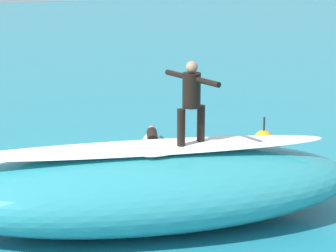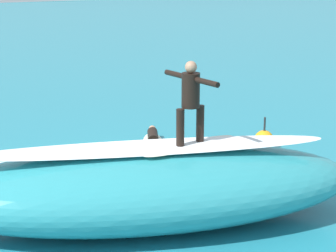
# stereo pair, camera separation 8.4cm
# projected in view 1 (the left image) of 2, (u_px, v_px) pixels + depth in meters

# --- Properties ---
(ground_plane) EXTENTS (120.00, 120.00, 0.00)m
(ground_plane) POSITION_uv_depth(u_px,v_px,m) (115.00, 183.00, 13.70)
(ground_plane) COLOR teal
(wave_crest) EXTENTS (8.79, 5.19, 1.55)m
(wave_crest) POSITION_uv_depth(u_px,v_px,m) (148.00, 187.00, 11.39)
(wave_crest) COLOR teal
(wave_crest) RESTS_ON ground_plane
(wave_foam_lip) EXTENTS (7.05, 3.05, 0.08)m
(wave_foam_lip) POSITION_uv_depth(u_px,v_px,m) (148.00, 148.00, 11.17)
(wave_foam_lip) COLOR white
(wave_foam_lip) RESTS_ON wave_crest
(surfboard_riding) EXTENTS (2.25, 0.86, 0.06)m
(surfboard_riding) POSITION_uv_depth(u_px,v_px,m) (191.00, 146.00, 11.32)
(surfboard_riding) COLOR #EAE5C6
(surfboard_riding) RESTS_ON wave_crest
(surfer_riding) EXTENTS (0.64, 1.53, 1.61)m
(surfer_riding) POSITION_uv_depth(u_px,v_px,m) (191.00, 96.00, 11.05)
(surfer_riding) COLOR black
(surfer_riding) RESTS_ON surfboard_riding
(surfboard_paddling) EXTENTS (1.30, 1.98, 0.09)m
(surfboard_paddling) POSITION_uv_depth(u_px,v_px,m) (152.00, 143.00, 16.60)
(surfboard_paddling) COLOR #EAE5C6
(surfboard_paddling) RESTS_ON ground_plane
(surfer_paddling) EXTENTS (0.91, 1.65, 0.31)m
(surfer_paddling) POSITION_uv_depth(u_px,v_px,m) (153.00, 138.00, 16.42)
(surfer_paddling) COLOR black
(surfer_paddling) RESTS_ON surfboard_paddling
(buoy_marker) EXTENTS (0.53, 0.53, 0.91)m
(buoy_marker) POSITION_uv_depth(u_px,v_px,m) (263.00, 140.00, 16.10)
(buoy_marker) COLOR orange
(buoy_marker) RESTS_ON ground_plane
(foam_patch_near) EXTENTS (0.94, 0.82, 0.16)m
(foam_patch_near) POSITION_uv_depth(u_px,v_px,m) (5.00, 167.00, 14.56)
(foam_patch_near) COLOR white
(foam_patch_near) RESTS_ON ground_plane
(foam_patch_mid) EXTENTS (0.74, 0.75, 0.12)m
(foam_patch_mid) POSITION_uv_depth(u_px,v_px,m) (139.00, 170.00, 14.37)
(foam_patch_mid) COLOR white
(foam_patch_mid) RESTS_ON ground_plane
(foam_patch_far) EXTENTS (1.37, 1.30, 0.18)m
(foam_patch_far) POSITION_uv_depth(u_px,v_px,m) (177.00, 189.00, 13.11)
(foam_patch_far) COLOR white
(foam_patch_far) RESTS_ON ground_plane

